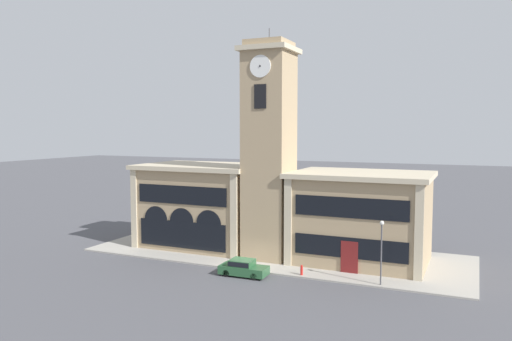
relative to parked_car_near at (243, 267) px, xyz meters
The scene contains 8 objects.
ground_plane 1.51m from the parked_car_near, 99.32° to the left, with size 300.00×300.00×0.00m, color #4C4C51.
sidewalk_kerb 8.09m from the parked_car_near, 91.52° to the left, with size 37.59×13.51×0.15m.
clock_tower 11.60m from the parked_car_near, 91.97° to the left, with size 4.91×4.91×22.07m.
town_hall_left_wing 12.76m from the parked_car_near, 136.20° to the left, with size 13.09×9.35×8.83m.
town_hall_right_wing 12.34m from the parked_car_near, 45.75° to the left, with size 12.80×9.35×8.58m.
parked_car_near is the anchor object (origin of this frame).
street_lamp 11.84m from the parked_car_near, ahead, with size 0.36×0.36×5.20m.
fire_hydrant 5.01m from the parked_car_near, 21.21° to the left, with size 0.22×0.22×0.87m.
Camera 1 is at (18.36, -39.22, 12.59)m, focal length 35.00 mm.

